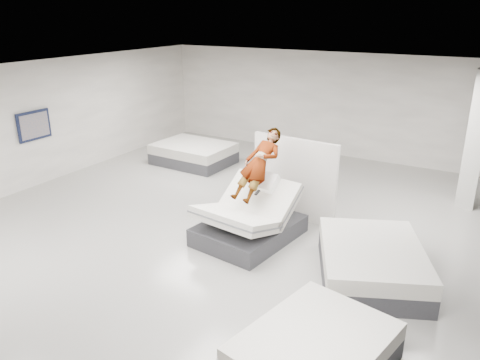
% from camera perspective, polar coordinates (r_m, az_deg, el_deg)
% --- Properties ---
extents(room, '(14.00, 14.04, 3.20)m').
position_cam_1_polar(room, '(8.78, -2.51, 1.49)').
color(room, '#A19F98').
rests_on(room, ground).
extents(hero_bed, '(1.81, 2.25, 1.28)m').
position_cam_1_polar(hero_bed, '(9.43, 1.09, -4.98)').
color(hero_bed, '#38383D').
rests_on(hero_bed, floor).
extents(person, '(0.80, 1.57, 1.42)m').
position_cam_1_polar(person, '(9.34, 2.29, 0.52)').
color(person, slate).
rests_on(person, hero_bed).
extents(remote, '(0.07, 0.15, 0.08)m').
position_cam_1_polar(remote, '(9.02, 2.12, -1.54)').
color(remote, black).
rests_on(remote, person).
extents(divider_panel, '(2.01, 0.25, 1.82)m').
position_cam_1_polar(divider_panel, '(10.30, 6.60, 0.18)').
color(divider_panel, silver).
rests_on(divider_panel, floor).
extents(flat_bed_right_far, '(2.42, 2.71, 0.61)m').
position_cam_1_polar(flat_bed_right_far, '(8.47, 15.73, -9.66)').
color(flat_bed_right_far, '#38383D').
rests_on(flat_bed_right_far, floor).
extents(flat_bed_right_near, '(1.90, 2.28, 0.55)m').
position_cam_1_polar(flat_bed_right_near, '(6.43, 9.07, -20.13)').
color(flat_bed_right_near, '#38383D').
rests_on(flat_bed_right_near, floor).
extents(flat_bed_left_far, '(2.27, 1.74, 0.61)m').
position_cam_1_polar(flat_bed_left_far, '(14.19, -5.67, 3.23)').
color(flat_bed_left_far, '#38383D').
rests_on(flat_bed_left_far, floor).
extents(column, '(0.40, 0.40, 3.20)m').
position_cam_1_polar(column, '(11.86, 26.78, 4.27)').
color(column, silver).
rests_on(column, floor).
extents(wall_poster, '(0.06, 0.95, 0.75)m').
position_cam_1_polar(wall_poster, '(13.14, -23.81, 6.10)').
color(wall_poster, black).
rests_on(wall_poster, wall_left).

